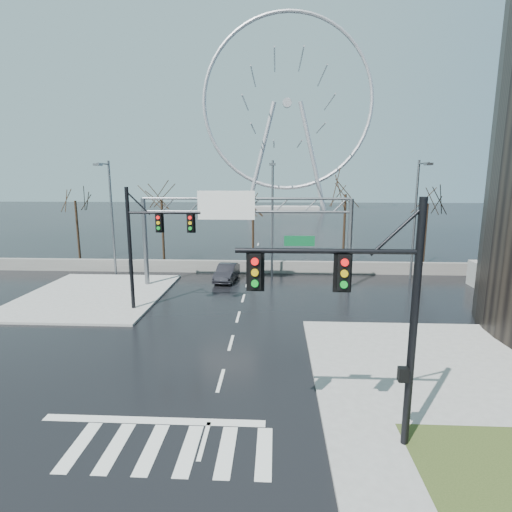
# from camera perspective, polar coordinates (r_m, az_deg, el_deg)

# --- Properties ---
(ground) EXTENTS (260.00, 260.00, 0.00)m
(ground) POSITION_cam_1_polar(r_m,az_deg,el_deg) (17.98, -5.07, -17.28)
(ground) COLOR black
(ground) RESTS_ON ground
(sidewalk_right_ext) EXTENTS (12.00, 10.00, 0.15)m
(sidewalk_right_ext) POSITION_cam_1_polar(r_m,az_deg,el_deg) (21.04, 24.78, -13.69)
(sidewalk_right_ext) COLOR gray
(sidewalk_right_ext) RESTS_ON ground
(sidewalk_far) EXTENTS (10.00, 12.00, 0.15)m
(sidewalk_far) POSITION_cam_1_polar(r_m,az_deg,el_deg) (31.84, -22.06, -5.17)
(sidewalk_far) COLOR gray
(sidewalk_far) RESTS_ON ground
(grass_strip) EXTENTS (5.00, 4.00, 0.02)m
(grass_strip) POSITION_cam_1_polar(r_m,az_deg,el_deg) (15.12, 31.62, -24.32)
(grass_strip) COLOR #303F1A
(grass_strip) RESTS_ON sidewalk_near
(barrier_wall) EXTENTS (52.00, 0.50, 1.10)m
(barrier_wall) POSITION_cam_1_polar(r_m,az_deg,el_deg) (36.62, -0.82, -1.54)
(barrier_wall) COLOR slate
(barrier_wall) RESTS_ON ground
(signal_mast_near) EXTENTS (5.52, 0.41, 8.00)m
(signal_mast_near) POSITION_cam_1_polar(r_m,az_deg,el_deg) (12.51, 15.94, -6.31)
(signal_mast_near) COLOR black
(signal_mast_near) RESTS_ON ground
(signal_mast_far) EXTENTS (4.72, 0.41, 8.00)m
(signal_mast_far) POSITION_cam_1_polar(r_m,az_deg,el_deg) (26.21, -15.36, 2.56)
(signal_mast_far) COLOR black
(signal_mast_far) RESTS_ON ground
(sign_gantry) EXTENTS (16.36, 0.40, 7.60)m
(sign_gantry) POSITION_cam_1_polar(r_m,az_deg,el_deg) (30.93, -2.14, 4.83)
(sign_gantry) COLOR slate
(sign_gantry) RESTS_ON ground
(streetlight_left) EXTENTS (0.50, 2.55, 10.00)m
(streetlight_left) POSITION_cam_1_polar(r_m,az_deg,el_deg) (36.82, -20.14, 6.27)
(streetlight_left) COLOR slate
(streetlight_left) RESTS_ON ground
(streetlight_mid) EXTENTS (0.50, 2.55, 10.00)m
(streetlight_mid) POSITION_cam_1_polar(r_m,az_deg,el_deg) (33.94, 2.35, 6.58)
(streetlight_mid) COLOR slate
(streetlight_mid) RESTS_ON ground
(streetlight_right) EXTENTS (0.50, 2.55, 10.00)m
(streetlight_right) POSITION_cam_1_polar(r_m,az_deg,el_deg) (35.89, 21.99, 6.03)
(streetlight_right) COLOR slate
(streetlight_right) RESTS_ON ground
(tree_far_left) EXTENTS (3.50, 3.50, 7.00)m
(tree_far_left) POSITION_cam_1_polar(r_m,az_deg,el_deg) (44.66, -24.35, 6.28)
(tree_far_left) COLOR black
(tree_far_left) RESTS_ON ground
(tree_left) EXTENTS (3.75, 3.75, 7.50)m
(tree_left) POSITION_cam_1_polar(r_m,az_deg,el_deg) (40.85, -13.33, 7.17)
(tree_left) COLOR black
(tree_left) RESTS_ON ground
(tree_center) EXTENTS (3.25, 3.25, 6.50)m
(tree_center) POSITION_cam_1_polar(r_m,az_deg,el_deg) (40.37, -0.43, 6.28)
(tree_center) COLOR black
(tree_center) RESTS_ON ground
(tree_right) EXTENTS (3.90, 3.90, 7.80)m
(tree_right) POSITION_cam_1_polar(r_m,az_deg,el_deg) (39.81, 12.64, 7.45)
(tree_right) COLOR black
(tree_right) RESTS_ON ground
(tree_far_right) EXTENTS (3.40, 3.40, 6.80)m
(tree_far_right) POSITION_cam_1_polar(r_m,az_deg,el_deg) (42.42, 23.25, 5.95)
(tree_far_right) COLOR black
(tree_far_right) RESTS_ON ground
(ferris_wheel) EXTENTS (45.00, 6.00, 50.91)m
(ferris_wheel) POSITION_cam_1_polar(r_m,az_deg,el_deg) (112.10, 4.46, 20.03)
(ferris_wheel) COLOR gray
(ferris_wheel) RESTS_ON ground
(car) EXTENTS (1.89, 4.39, 1.41)m
(car) POSITION_cam_1_polar(r_m,az_deg,el_deg) (33.84, -4.20, -2.35)
(car) COLOR black
(car) RESTS_ON ground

